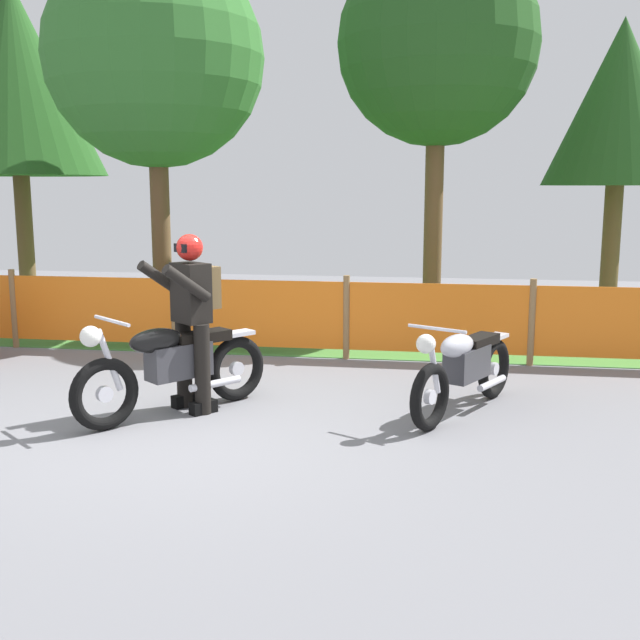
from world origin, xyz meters
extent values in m
cube|color=slate|center=(0.00, 0.00, -0.01)|extent=(24.00, 24.00, 0.02)
cube|color=#427A33|center=(0.00, 6.41, 0.01)|extent=(24.00, 6.71, 0.01)
cylinder|color=olive|center=(-3.35, 3.06, 0.53)|extent=(0.08, 0.08, 1.05)
cylinder|color=olive|center=(-1.12, 3.06, 0.53)|extent=(0.08, 0.08, 1.05)
cylinder|color=olive|center=(1.12, 3.06, 0.53)|extent=(0.08, 0.08, 1.05)
cylinder|color=olive|center=(3.35, 3.06, 0.53)|extent=(0.08, 0.08, 1.05)
cube|color=orange|center=(-2.23, 3.06, 0.54)|extent=(2.15, 0.02, 0.85)
cube|color=orange|center=(0.00, 3.06, 0.54)|extent=(2.15, 0.02, 0.85)
cube|color=orange|center=(2.23, 3.06, 0.54)|extent=(2.15, 0.02, 0.85)
cube|color=orange|center=(4.46, 3.06, 0.54)|extent=(2.15, 0.02, 0.85)
cylinder|color=brown|center=(-4.92, 6.15, 1.16)|extent=(0.28, 0.28, 2.32)
cone|color=#23511E|center=(-4.92, 6.15, 3.93)|extent=(2.91, 2.91, 3.23)
cylinder|color=brown|center=(-1.87, 4.69, 1.43)|extent=(0.28, 0.28, 2.86)
sphere|color=#33702D|center=(-1.87, 4.69, 3.96)|extent=(3.14, 3.14, 3.14)
cylinder|color=brown|center=(2.12, 5.64, 1.58)|extent=(0.28, 0.28, 3.16)
sphere|color=#23511E|center=(2.12, 5.64, 4.20)|extent=(2.97, 2.97, 2.97)
cylinder|color=brown|center=(4.93, 6.56, 1.07)|extent=(0.28, 0.28, 2.15)
cone|color=#23511E|center=(4.93, 6.56, 3.42)|extent=(2.28, 2.28, 2.54)
torus|color=black|center=(2.19, 0.36, 0.30)|extent=(0.38, 0.58, 0.60)
cylinder|color=silver|center=(2.19, 0.36, 0.30)|extent=(0.11, 0.14, 0.13)
torus|color=black|center=(2.82, 1.52, 0.30)|extent=(0.38, 0.58, 0.60)
cylinder|color=silver|center=(2.82, 1.52, 0.30)|extent=(0.11, 0.14, 0.13)
cube|color=#38383D|center=(2.53, 0.98, 0.47)|extent=(0.47, 0.61, 0.30)
ellipsoid|color=#B7B7C1|center=(2.42, 0.79, 0.68)|extent=(0.43, 0.54, 0.21)
cube|color=black|center=(2.64, 1.19, 0.65)|extent=(0.43, 0.56, 0.09)
cube|color=silver|center=(2.82, 1.52, 0.63)|extent=(0.29, 0.37, 0.04)
cylinder|color=silver|center=(2.22, 0.41, 0.58)|extent=(0.15, 0.22, 0.54)
sphere|color=white|center=(2.15, 0.27, 0.79)|extent=(0.23, 0.23, 0.17)
cylinder|color=silver|center=(2.24, 0.44, 0.90)|extent=(0.51, 0.29, 0.03)
cylinder|color=silver|center=(2.78, 1.17, 0.24)|extent=(0.30, 0.49, 0.07)
torus|color=black|center=(-0.63, -0.09, 0.33)|extent=(0.50, 0.58, 0.65)
cylinder|color=silver|center=(-0.63, -0.09, 0.33)|extent=(0.14, 0.15, 0.14)
torus|color=black|center=(0.26, 1.03, 0.33)|extent=(0.50, 0.58, 0.65)
cylinder|color=silver|center=(0.26, 1.03, 0.33)|extent=(0.14, 0.15, 0.14)
cube|color=#38383D|center=(-0.15, 0.51, 0.51)|extent=(0.57, 0.63, 0.33)
ellipsoid|color=black|center=(-0.30, 0.33, 0.73)|extent=(0.52, 0.57, 0.22)
cube|color=black|center=(0.01, 0.71, 0.70)|extent=(0.53, 0.59, 0.10)
cube|color=silver|center=(0.26, 1.03, 0.68)|extent=(0.36, 0.39, 0.04)
cylinder|color=silver|center=(-0.59, -0.04, 0.62)|extent=(0.19, 0.22, 0.58)
sphere|color=white|center=(-0.70, -0.17, 0.86)|extent=(0.26, 0.26, 0.18)
cylinder|color=silver|center=(-0.57, -0.01, 0.97)|extent=(0.50, 0.41, 0.03)
cylinder|color=silver|center=(0.15, 0.66, 0.26)|extent=(0.41, 0.48, 0.07)
cylinder|color=black|center=(0.07, 0.53, 0.43)|extent=(0.21, 0.21, 0.86)
cube|color=black|center=(0.07, 0.53, 0.06)|extent=(0.25, 0.27, 0.12)
cylinder|color=black|center=(-0.18, 0.73, 0.43)|extent=(0.21, 0.21, 0.86)
cube|color=black|center=(-0.18, 0.73, 0.06)|extent=(0.25, 0.27, 0.12)
cube|color=black|center=(-0.06, 0.63, 1.14)|extent=(0.43, 0.41, 0.56)
cylinder|color=black|center=(0.00, 0.35, 1.26)|extent=(0.38, 0.44, 0.38)
cylinder|color=black|center=(-0.34, 0.63, 1.26)|extent=(0.38, 0.44, 0.38)
sphere|color=red|center=(-0.06, 0.63, 1.56)|extent=(0.35, 0.35, 0.25)
cube|color=black|center=(-0.12, 0.55, 1.56)|extent=(0.16, 0.14, 0.08)
cube|color=brown|center=(0.05, 0.76, 1.18)|extent=(0.32, 0.30, 0.40)
camera|label=1|loc=(2.25, -6.17, 2.11)|focal=42.71mm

